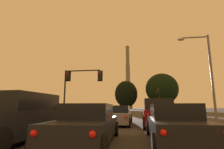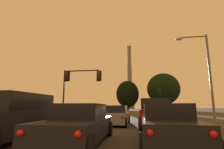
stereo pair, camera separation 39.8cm
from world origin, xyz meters
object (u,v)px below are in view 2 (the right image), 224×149
suv_left_lane_second (13,117)px  sedan_right_lane_second (167,125)px  street_lamp (204,67)px  smokestack (130,83)px  sedan_center_lane_second (79,125)px  traffic_light_overhead_left (76,81)px  sedan_center_lane_front (116,116)px  suv_right_lane_front (155,113)px  traffic_light_far_right (160,96)px

suv_left_lane_second → sedan_right_lane_second: suv_left_lane_second is taller
street_lamp → smokestack: (-12.32, 119.77, 14.84)m
sedan_center_lane_second → traffic_light_overhead_left: bearing=109.4°
suv_left_lane_second → street_lamp: street_lamp is taller
sedan_center_lane_second → street_lamp: size_ratio=0.61×
sedan_right_lane_second → street_lamp: (4.72, 9.02, 4.11)m
sedan_center_lane_second → smokestack: size_ratio=0.09×
sedan_center_lane_front → suv_right_lane_front: size_ratio=0.95×
traffic_light_far_right → smokestack: (-12.03, 88.46, 15.54)m
suv_right_lane_front → traffic_light_overhead_left: (-8.14, 6.52, 3.34)m
sedan_right_lane_second → traffic_light_overhead_left: size_ratio=0.85×
sedan_center_lane_front → suv_left_lane_second: suv_left_lane_second is taller
traffic_light_overhead_left → street_lamp: bearing=-13.9°
sedan_right_lane_second → suv_right_lane_front: suv_right_lane_front is taller
traffic_light_far_right → traffic_light_overhead_left: traffic_light_far_right is taller
sedan_center_lane_front → sedan_right_lane_second: (2.80, -6.70, 0.00)m
traffic_light_far_right → suv_right_lane_front: bearing=-97.2°
sedan_center_lane_front → sedan_center_lane_second: (-0.42, -7.20, 0.00)m
sedan_center_lane_front → traffic_light_far_right: size_ratio=0.76×
traffic_light_far_right → street_lamp: (0.29, -31.31, 0.70)m
street_lamp → smokestack: bearing=95.9°
suv_right_lane_front → smokestack: 124.76m
street_lamp → sedan_right_lane_second: bearing=-117.6°
traffic_light_far_right → sedan_center_lane_second: bearing=-100.6°
suv_right_lane_front → smokestack: bearing=95.2°
sedan_center_lane_front → suv_left_lane_second: 7.79m
sedan_center_lane_second → suv_right_lane_front: suv_right_lane_front is taller
suv_left_lane_second → traffic_light_far_right: 42.15m
suv_left_lane_second → suv_right_lane_front: size_ratio=1.00×
suv_right_lane_front → smokestack: size_ratio=0.10×
sedan_center_lane_front → sedan_right_lane_second: bearing=-67.2°
sedan_center_lane_front → traffic_light_overhead_left: bearing=134.1°
suv_right_lane_front → traffic_light_far_right: bearing=84.5°
suv_left_lane_second → traffic_light_overhead_left: bearing=101.5°
suv_left_lane_second → sedan_right_lane_second: 6.04m
suv_left_lane_second → smokestack: bearing=92.9°
traffic_light_far_right → sedan_right_lane_second: bearing=-96.3°
sedan_center_lane_front → suv_right_lane_front: (2.84, -1.03, 0.23)m
street_lamp → smokestack: size_ratio=0.15×
sedan_center_lane_second → sedan_center_lane_front: bearing=85.0°
suv_right_lane_front → sedan_center_lane_second: bearing=-116.2°
suv_right_lane_front → smokestack: smokestack is taller
suv_right_lane_front → street_lamp: size_ratio=0.64×
suv_left_lane_second → sedan_center_lane_second: 2.82m
traffic_light_far_right → traffic_light_overhead_left: (-12.52, -28.14, 0.16)m
suv_left_lane_second → sedan_center_lane_second: (2.81, -0.12, -0.23)m
sedan_center_lane_second → suv_right_lane_front: (3.26, 6.17, 0.23)m
sedan_center_lane_front → street_lamp: 8.88m
suv_left_lane_second → street_lamp: bearing=43.4°
sedan_center_lane_front → traffic_light_far_right: 34.56m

